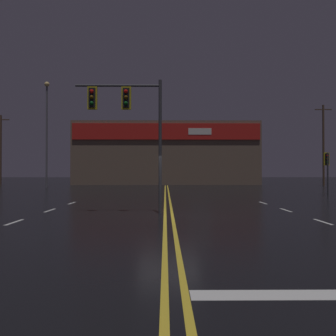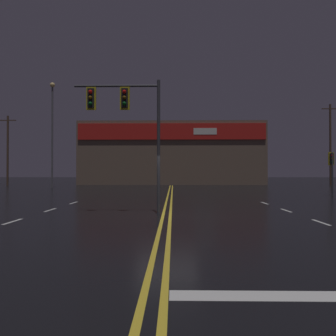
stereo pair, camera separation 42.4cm
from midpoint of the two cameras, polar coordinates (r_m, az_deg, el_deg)
ground_plane at (r=13.64m, az=0.66°, el=-8.26°), size 200.00×200.00×0.00m
road_markings at (r=11.85m, az=6.37°, el=-9.38°), size 16.41×60.00×0.01m
traffic_signal_median at (r=14.42m, az=-6.73°, el=9.63°), size 3.72×0.36×5.77m
traffic_signal_corner_northeast at (r=27.74m, az=27.00°, el=0.66°), size 0.42×0.36×3.29m
streetlight_median_approach at (r=39.70m, az=-19.21°, el=7.46°), size 0.56×0.56×11.99m
building_backdrop at (r=50.35m, az=0.88°, el=2.39°), size 26.57×10.23×8.99m
utility_pole_row at (r=43.27m, az=2.14°, el=3.83°), size 44.85×0.26×10.70m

